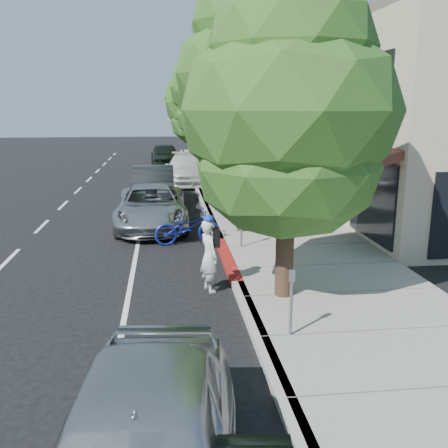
{
  "coord_description": "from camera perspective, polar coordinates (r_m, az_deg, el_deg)",
  "views": [
    {
      "loc": [
        -1.68,
        -12.33,
        4.3
      ],
      "look_at": [
        -0.22,
        -0.03,
        1.35
      ],
      "focal_mm": 40.0,
      "sensor_mm": 36.0,
      "label": 1
    }
  ],
  "objects": [
    {
      "name": "ground",
      "position": [
        13.17,
        0.92,
        -5.67
      ],
      "size": [
        120.0,
        120.0,
        0.0
      ],
      "primitive_type": "plane",
      "color": "black",
      "rests_on": "ground"
    },
    {
      "name": "sidewalk",
      "position": [
        21.14,
        4.21,
        1.83
      ],
      "size": [
        4.6,
        56.0,
        0.15
      ],
      "primitive_type": "cube",
      "color": "gray",
      "rests_on": "ground"
    },
    {
      "name": "curb",
      "position": [
        20.83,
        -2.01,
        1.69
      ],
      "size": [
        0.3,
        56.0,
        0.15
      ],
      "primitive_type": "cube",
      "color": "#9E998E",
      "rests_on": "ground"
    },
    {
      "name": "curb_red_segment",
      "position": [
        14.09,
        0.38,
        -4.06
      ],
      "size": [
        0.32,
        4.0,
        0.15
      ],
      "primitive_type": "cube",
      "color": "maroon",
      "rests_on": "ground"
    },
    {
      "name": "storefront_building",
      "position": [
        32.37,
        13.91,
        11.6
      ],
      "size": [
        10.0,
        36.0,
        7.0
      ],
      "primitive_type": "cube",
      "color": "beige",
      "rests_on": "ground"
    },
    {
      "name": "street_tree_0",
      "position": [
        10.65,
        7.4,
        12.26
      ],
      "size": [
        4.66,
        4.66,
        6.83
      ],
      "color": "black",
      "rests_on": "ground"
    },
    {
      "name": "street_tree_1",
      "position": [
        16.55,
        2.28,
        16.22
      ],
      "size": [
        4.55,
        4.55,
        8.13
      ],
      "color": "black",
      "rests_on": "ground"
    },
    {
      "name": "street_tree_2",
      "position": [
        22.49,
        -0.2,
        14.73
      ],
      "size": [
        4.33,
        4.33,
        7.68
      ],
      "color": "black",
      "rests_on": "ground"
    },
    {
      "name": "street_tree_3",
      "position": [
        28.46,
        -1.63,
        15.09
      ],
      "size": [
        4.58,
        4.58,
        8.18
      ],
      "color": "black",
      "rests_on": "ground"
    },
    {
      "name": "street_tree_4",
      "position": [
        34.43,
        -2.55,
        13.57
      ],
      "size": [
        5.12,
        5.12,
        7.37
      ],
      "color": "black",
      "rests_on": "ground"
    },
    {
      "name": "street_tree_5",
      "position": [
        40.42,
        -3.21,
        14.13
      ],
      "size": [
        5.19,
        5.19,
        7.94
      ],
      "color": "black",
      "rests_on": "ground"
    },
    {
      "name": "cyclist",
      "position": [
        11.72,
        -1.7,
        -3.65
      ],
      "size": [
        0.6,
        0.73,
        1.73
      ],
      "primitive_type": "imported",
      "rotation": [
        0.0,
        0.0,
        1.91
      ],
      "color": "silver",
      "rests_on": "ground"
    },
    {
      "name": "bicycle",
      "position": [
        15.8,
        -4.2,
        -0.36
      ],
      "size": [
        2.2,
        1.05,
        1.11
      ],
      "primitive_type": "imported",
      "rotation": [
        0.0,
        0.0,
        1.72
      ],
      "color": "#16249A",
      "rests_on": "ground"
    },
    {
      "name": "silver_suv",
      "position": [
        18.19,
        -8.29,
        1.99
      ],
      "size": [
        2.53,
        5.4,
        1.49
      ],
      "primitive_type": "imported",
      "rotation": [
        0.0,
        0.0,
        0.01
      ],
      "color": "#B0B1B5",
      "rests_on": "ground"
    },
    {
      "name": "dark_sedan",
      "position": [
        22.29,
        -8.06,
        4.33
      ],
      "size": [
        1.81,
        5.1,
        1.68
      ],
      "primitive_type": "imported",
      "rotation": [
        0.0,
        0.0,
        0.01
      ],
      "color": "black",
      "rests_on": "ground"
    },
    {
      "name": "white_pickup",
      "position": [
        28.33,
        -4.36,
        6.27
      ],
      "size": [
        2.72,
        5.73,
        1.61
      ],
      "primitive_type": "imported",
      "rotation": [
        0.0,
        0.0,
        -0.09
      ],
      "color": "white",
      "rests_on": "ground"
    },
    {
      "name": "dark_suv_far",
      "position": [
        36.05,
        -6.73,
        7.79
      ],
      "size": [
        2.18,
        4.99,
        1.67
      ],
      "primitive_type": "imported",
      "rotation": [
        0.0,
        0.0,
        0.04
      ],
      "color": "black",
      "rests_on": "ground"
    },
    {
      "name": "pedestrian",
      "position": [
        18.89,
        2.83,
        3.52
      ],
      "size": [
        1.08,
        0.96,
        1.83
      ],
      "primitive_type": "imported",
      "rotation": [
        0.0,
        0.0,
        3.51
      ],
      "color": "black",
      "rests_on": "sidewalk"
    }
  ]
}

